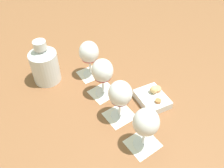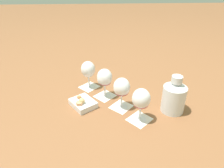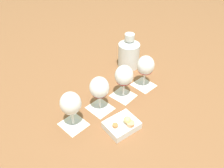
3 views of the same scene
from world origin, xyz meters
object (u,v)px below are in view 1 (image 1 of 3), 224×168
at_px(wine_glass_3, 146,124).
at_px(wine_glass_0, 89,54).
at_px(snack_dish, 152,98).
at_px(wine_glass_1, 103,72).
at_px(ceramic_vase, 44,64).
at_px(wine_glass_2, 120,95).

bearing_deg(wine_glass_3, wine_glass_0, -142.41).
bearing_deg(snack_dish, wine_glass_1, -95.39).
distance_m(wine_glass_1, wine_glass_3, 0.29).
bearing_deg(wine_glass_0, wine_glass_1, 35.40).
xyz_separation_m(wine_glass_0, snack_dish, (0.13, 0.28, -0.10)).
height_order(wine_glass_0, ceramic_vase, ceramic_vase).
bearing_deg(wine_glass_3, wine_glass_1, -141.37).
height_order(wine_glass_3, snack_dish, wine_glass_3).
distance_m(wine_glass_1, ceramic_vase, 0.27).
distance_m(wine_glass_0, wine_glass_2, 0.27).
bearing_deg(snack_dish, wine_glass_2, -52.68).
relative_size(wine_glass_0, wine_glass_2, 1.00).
height_order(wine_glass_0, snack_dish, wine_glass_0).
xyz_separation_m(wine_glass_2, snack_dish, (-0.09, 0.12, -0.10)).
bearing_deg(ceramic_vase, wine_glass_1, 79.81).
bearing_deg(wine_glass_0, wine_glass_3, 37.59).
xyz_separation_m(wine_glass_1, wine_glass_2, (0.11, 0.08, -0.00)).
bearing_deg(wine_glass_2, wine_glass_3, 40.44).
relative_size(wine_glass_1, ceramic_vase, 0.85).
height_order(wine_glass_1, ceramic_vase, ceramic_vase).
relative_size(wine_glass_0, wine_glass_1, 1.00).
height_order(wine_glass_2, ceramic_vase, ceramic_vase).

